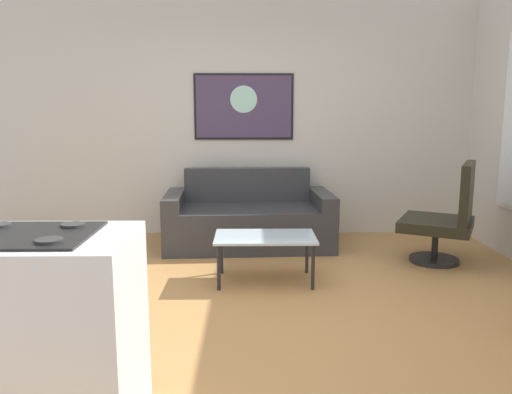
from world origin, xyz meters
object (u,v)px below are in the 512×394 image
armchair (447,217)px  wall_painting (244,107)px  couch (248,220)px  coffee_table (265,240)px

armchair → wall_painting: wall_painting is taller
couch → armchair: bearing=-19.9°
coffee_table → wall_painting: 2.08m
couch → coffee_table: (0.14, -1.19, 0.09)m
coffee_table → wall_painting: size_ratio=0.75×
coffee_table → armchair: bearing=15.8°
couch → armchair: armchair is taller
couch → armchair: 2.03m
coffee_table → armchair: armchair is taller
couch → coffee_table: size_ratio=2.12×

